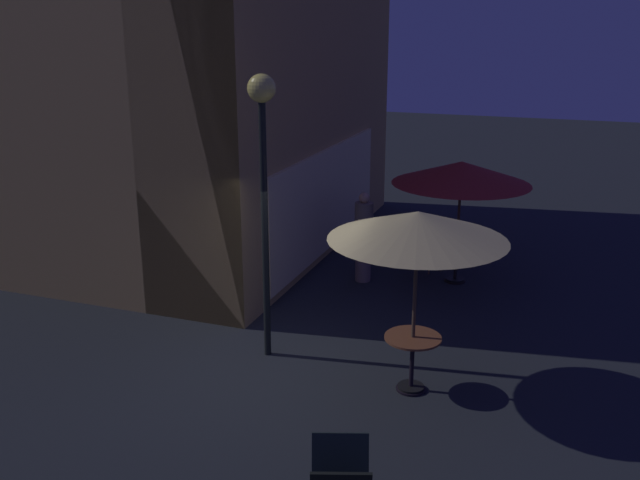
% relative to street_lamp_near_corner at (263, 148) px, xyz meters
% --- Properties ---
extents(ground_plane, '(60.00, 60.00, 0.00)m').
position_rel_street_lamp_near_corner_xyz_m(ground_plane, '(-0.62, -0.36, -3.10)').
color(ground_plane, '#22252A').
extents(cafe_building, '(8.63, 8.04, 9.21)m').
position_rel_street_lamp_near_corner_xyz_m(cafe_building, '(3.38, 3.08, 1.50)').
color(cafe_building, tan).
rests_on(cafe_building, ground).
extents(street_lamp_near_corner, '(0.38, 0.38, 4.09)m').
position_rel_street_lamp_near_corner_xyz_m(street_lamp_near_corner, '(0.00, 0.00, 0.00)').
color(street_lamp_near_corner, black).
rests_on(street_lamp_near_corner, ground).
extents(cafe_table_0, '(0.76, 0.76, 0.78)m').
position_rel_street_lamp_near_corner_xyz_m(cafe_table_0, '(-0.31, -2.25, -2.52)').
color(cafe_table_0, black).
rests_on(cafe_table_0, ground).
extents(cafe_table_1, '(0.74, 0.74, 0.75)m').
position_rel_street_lamp_near_corner_xyz_m(cafe_table_1, '(4.04, -2.10, -2.55)').
color(cafe_table_1, black).
rests_on(cafe_table_1, ground).
extents(patio_umbrella_0, '(2.29, 2.29, 2.49)m').
position_rel_street_lamp_near_corner_xyz_m(patio_umbrella_0, '(-0.31, -2.25, -0.81)').
color(patio_umbrella_0, black).
rests_on(patio_umbrella_0, ground).
extents(patio_umbrella_1, '(2.54, 2.54, 2.32)m').
position_rel_street_lamp_near_corner_xyz_m(patio_umbrella_1, '(4.04, -2.10, -0.99)').
color(patio_umbrella_1, black).
rests_on(patio_umbrella_1, ground).
extents(cafe_chair_0, '(0.56, 0.56, 0.93)m').
position_rel_street_lamp_near_corner_xyz_m(cafe_chair_0, '(4.53, -1.45, -2.54)').
color(cafe_chair_0, brown).
rests_on(cafe_chair_0, ground).
extents(patron_standing_0, '(0.35, 0.35, 1.73)m').
position_rel_street_lamp_near_corner_xyz_m(patron_standing_0, '(3.48, -0.43, -2.23)').
color(patron_standing_0, '#7B6160').
rests_on(patron_standing_0, ground).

